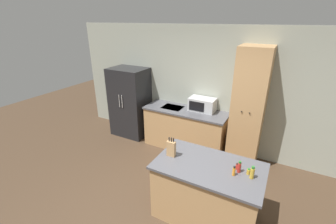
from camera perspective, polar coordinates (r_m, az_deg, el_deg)
ground_plane at (r=3.58m, az=0.28°, el=-26.32°), size 14.00×14.00×0.00m
wall_back at (r=4.75m, az=13.70°, el=4.90°), size 7.20×0.06×2.60m
refrigerator at (r=5.50m, az=-9.59°, el=2.47°), size 0.86×0.67×1.65m
back_counter at (r=4.97m, az=4.36°, el=-4.24°), size 1.79×0.65×0.90m
pantry_cabinet at (r=4.42m, az=19.69°, el=0.66°), size 0.56×0.57×2.28m
kitchen_island at (r=3.41m, az=9.84°, el=-19.16°), size 1.44×0.86×0.88m
microwave at (r=4.73m, az=8.68°, el=1.92°), size 0.54×0.33×0.27m
knife_block at (r=3.21m, az=0.82°, el=-9.25°), size 0.12×0.06×0.29m
spice_bottle_tall_dark at (r=3.13m, az=17.22°, el=-13.07°), size 0.05×0.05×0.09m
spice_bottle_short_red at (r=3.09m, az=19.77°, el=-14.04°), size 0.05×0.05×0.08m
spice_bottle_amber_oil at (r=3.00m, az=16.40°, el=-14.21°), size 0.04×0.04×0.13m
spice_bottle_green_herb at (r=3.01m, az=20.62°, el=-14.24°), size 0.05×0.05×0.17m
spice_bottle_pale_salt at (r=3.06m, az=17.64°, el=-13.20°), size 0.04×0.04×0.16m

